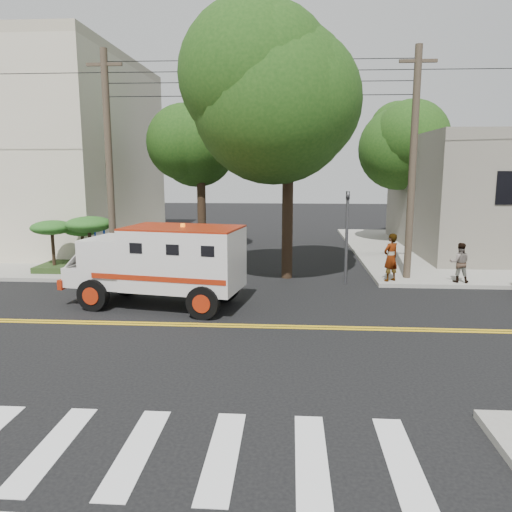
{
  "coord_description": "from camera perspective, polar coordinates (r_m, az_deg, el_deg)",
  "views": [
    {
      "loc": [
        1.63,
        -13.69,
        4.49
      ],
      "look_at": [
        0.5,
        2.53,
        1.6
      ],
      "focal_mm": 35.0,
      "sensor_mm": 36.0,
      "label": 1
    }
  ],
  "objects": [
    {
      "name": "armored_truck",
      "position": [
        16.43,
        -10.69,
        -0.57
      ],
      "size": [
        6.08,
        3.16,
        2.64
      ],
      "rotation": [
        0.0,
        0.0,
        -0.18
      ],
      "color": "silver",
      "rests_on": "ground"
    },
    {
      "name": "tree_left",
      "position": [
        25.87,
        -5.75,
        12.77
      ],
      "size": [
        4.48,
        4.2,
        7.7
      ],
      "color": "black",
      "rests_on": "ground"
    },
    {
      "name": "ground",
      "position": [
        14.5,
        -2.69,
        -7.97
      ],
      "size": [
        100.0,
        100.0,
        0.0
      ],
      "primitive_type": "plane",
      "color": "black",
      "rests_on": "ground"
    },
    {
      "name": "sidewalk_nw",
      "position": [
        31.43,
        -24.84,
        1.06
      ],
      "size": [
        17.0,
        17.0,
        0.15
      ],
      "primitive_type": "cube",
      "color": "gray",
      "rests_on": "ground"
    },
    {
      "name": "pedestrian_b",
      "position": [
        20.57,
        22.25,
        -0.7
      ],
      "size": [
        0.83,
        0.7,
        1.53
      ],
      "primitive_type": "imported",
      "rotation": [
        0.0,
        0.0,
        2.96
      ],
      "color": "gray",
      "rests_on": "sidewalk_ne"
    },
    {
      "name": "pedestrian_a",
      "position": [
        19.87,
        15.15,
        -0.16
      ],
      "size": [
        0.81,
        0.75,
        1.86
      ],
      "primitive_type": "imported",
      "rotation": [
        0.0,
        0.0,
        3.74
      ],
      "color": "gray",
      "rests_on": "sidewalk_ne"
    },
    {
      "name": "accessibility_sign",
      "position": [
        21.58,
        -17.34,
        1.29
      ],
      "size": [
        0.45,
        0.1,
        2.02
      ],
      "color": "#3F3F42",
      "rests_on": "ground"
    },
    {
      "name": "palm_planter",
      "position": [
        22.43,
        -19.91,
        2.19
      ],
      "size": [
        3.52,
        2.63,
        2.36
      ],
      "color": "#1E3314",
      "rests_on": "sidewalk_nw"
    },
    {
      "name": "sidewalk_ne",
      "position": [
        30.0,
        27.24,
        0.49
      ],
      "size": [
        17.0,
        17.0,
        0.15
      ],
      "primitive_type": "cube",
      "color": "gray",
      "rests_on": "ground"
    },
    {
      "name": "tree_right",
      "position": [
        30.38,
        18.17,
        12.62
      ],
      "size": [
        4.8,
        4.5,
        8.2
      ],
      "color": "black",
      "rests_on": "ground"
    },
    {
      "name": "traffic_signal",
      "position": [
        19.55,
        10.35,
        3.26
      ],
      "size": [
        0.15,
        0.18,
        3.6
      ],
      "color": "#3F3F42",
      "rests_on": "ground"
    },
    {
      "name": "tree_main",
      "position": [
        20.09,
        5.07,
        17.79
      ],
      "size": [
        6.08,
        5.7,
        9.85
      ],
      "color": "black",
      "rests_on": "ground"
    },
    {
      "name": "utility_pole_left",
      "position": [
        20.98,
        -16.41,
        9.7
      ],
      "size": [
        0.28,
        0.28,
        9.0
      ],
      "primitive_type": "cylinder",
      "color": "#382D23",
      "rests_on": "ground"
    },
    {
      "name": "utility_pole_right",
      "position": [
        20.43,
        17.45,
        9.65
      ],
      "size": [
        0.28,
        0.28,
        9.0
      ],
      "primitive_type": "cylinder",
      "color": "#382D23",
      "rests_on": "ground"
    }
  ]
}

